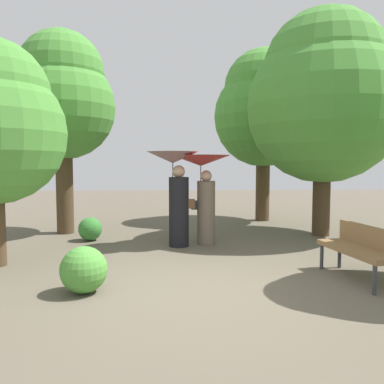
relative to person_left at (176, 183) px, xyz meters
The scene contains 9 objects.
ground_plane 3.21m from the person_left, 82.74° to the right, with size 40.00×40.00×0.00m, color brown.
person_left is the anchor object (origin of this frame).
person_right 0.64m from the person_left, 21.27° to the left, with size 1.31×1.31×1.98m.
park_bench 3.91m from the person_left, 41.45° to the right, with size 0.75×1.56×0.83m.
tree_near_left 3.92m from the person_left, 149.42° to the left, with size 2.63×2.63×5.12m.
tree_mid_right 4.31m from the person_left, 17.24° to the left, with size 3.72×3.72×5.51m.
tree_far_back 5.03m from the person_left, 53.68° to the left, with size 3.06×3.06×5.30m.
bush_path_left 3.41m from the person_left, 113.11° to the right, with size 0.65×0.65×0.65m, color #4C9338.
bush_path_right 2.38m from the person_left, 161.31° to the left, with size 0.54×0.54×0.54m, color #387F33.
Camera 1 is at (-0.34, -5.44, 1.81)m, focal length 36.24 mm.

